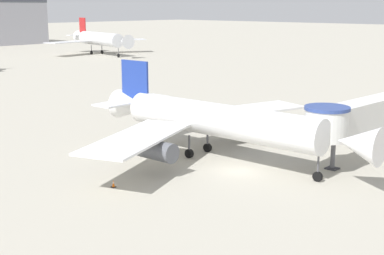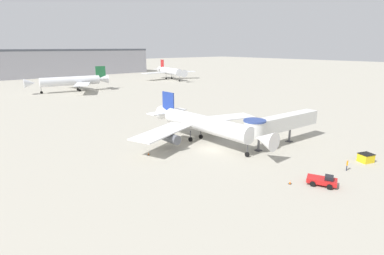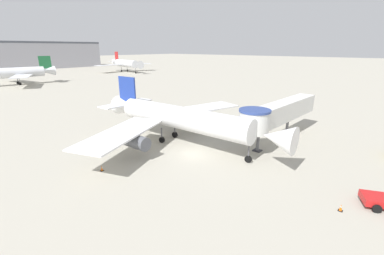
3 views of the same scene
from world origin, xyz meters
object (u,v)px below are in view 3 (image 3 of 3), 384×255
(jet_bridge, at_px, (277,113))
(background_jet_green_tail, at_px, (10,73))
(main_airplane, at_px, (178,118))
(traffic_cone_starboard_wing, at_px, (225,123))
(traffic_cone_apron_front, at_px, (341,208))
(traffic_cone_port_wing, at_px, (102,168))
(background_jet_red_tail, at_px, (126,63))

(jet_bridge, distance_m, background_jet_green_tail, 101.23)
(main_airplane, relative_size, traffic_cone_starboard_wing, 46.86)
(main_airplane, height_order, traffic_cone_starboard_wing, main_airplane)
(traffic_cone_apron_front, distance_m, traffic_cone_port_wing, 24.88)
(traffic_cone_starboard_wing, bearing_deg, main_airplane, 179.65)
(traffic_cone_apron_front, xyz_separation_m, background_jet_red_tail, (67.77, 125.52, 4.63))
(main_airplane, xyz_separation_m, traffic_cone_port_wing, (-12.52, 0.39, -3.58))
(traffic_cone_starboard_wing, height_order, background_jet_green_tail, background_jet_green_tail)
(traffic_cone_starboard_wing, bearing_deg, background_jet_red_tail, 63.19)
(jet_bridge, bearing_deg, background_jet_red_tail, 67.36)
(background_jet_green_tail, bearing_deg, main_airplane, 4.77)
(traffic_cone_starboard_wing, bearing_deg, traffic_cone_port_wing, 178.94)
(traffic_cone_starboard_wing, height_order, background_jet_red_tail, background_jet_red_tail)
(traffic_cone_apron_front, height_order, background_jet_red_tail, background_jet_red_tail)
(jet_bridge, relative_size, traffic_cone_apron_front, 31.63)
(jet_bridge, bearing_deg, traffic_cone_starboard_wing, 78.96)
(jet_bridge, relative_size, traffic_cone_starboard_wing, 29.31)
(traffic_cone_starboard_wing, bearing_deg, background_jet_green_tail, 95.71)
(traffic_cone_apron_front, xyz_separation_m, background_jet_green_tail, (6.70, 112.73, 4.32))
(main_airplane, bearing_deg, jet_bridge, -50.61)
(traffic_cone_starboard_wing, height_order, traffic_cone_apron_front, traffic_cone_starboard_wing)
(main_airplane, height_order, background_jet_red_tail, background_jet_red_tail)
(background_jet_red_tail, bearing_deg, traffic_cone_port_wing, -116.51)
(traffic_cone_port_wing, height_order, background_jet_green_tail, background_jet_green_tail)
(traffic_cone_starboard_wing, relative_size, background_jet_green_tail, 0.02)
(background_jet_red_tail, bearing_deg, jet_bridge, -105.21)
(jet_bridge, height_order, traffic_cone_starboard_wing, jet_bridge)
(traffic_cone_starboard_wing, distance_m, background_jet_green_tail, 90.74)
(main_airplane, xyz_separation_m, background_jet_green_tail, (3.66, 90.12, 0.74))
(main_airplane, distance_m, jet_bridge, 14.78)
(background_jet_red_tail, bearing_deg, traffic_cone_starboard_wing, -106.33)
(main_airplane, xyz_separation_m, background_jet_red_tail, (64.73, 102.91, 1.05))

